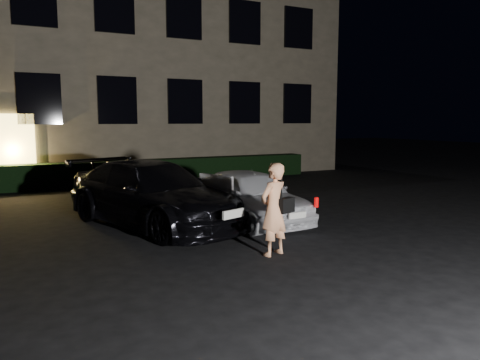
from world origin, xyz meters
TOP-DOWN VIEW (x-y plane):
  - ground at (0.00, 0.00)m, footprint 80.00×80.00m
  - building at (-0.00, 14.99)m, footprint 20.00×8.11m
  - hedge at (0.00, 10.50)m, footprint 15.00×0.70m
  - sedan at (-0.98, 3.55)m, footprint 3.37×5.19m
  - hatch at (1.08, 2.89)m, footprint 1.62×3.62m
  - man at (0.18, 0.41)m, footprint 0.73×0.54m

SIDE VIEW (x-z plane):
  - ground at x=0.00m, z-range 0.00..0.00m
  - hedge at x=0.00m, z-range 0.00..0.85m
  - hatch at x=1.08m, z-range 0.00..1.21m
  - sedan at x=-0.98m, z-range 0.00..1.40m
  - man at x=0.18m, z-range 0.00..1.59m
  - building at x=0.00m, z-range 0.00..12.00m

